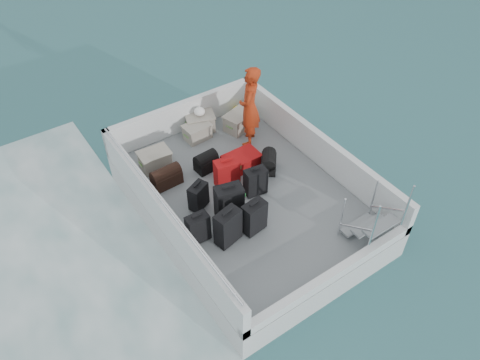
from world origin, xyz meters
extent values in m
plane|color=#15494C|center=(0.00, 0.00, 0.00)|extent=(160.00, 160.00, 0.00)
plane|color=white|center=(-4.80, 0.00, 0.00)|extent=(10.00, 10.00, 0.00)
cube|color=silver|center=(0.00, 0.00, 0.30)|extent=(3.60, 5.00, 0.60)
cube|color=slate|center=(0.00, 0.00, 0.61)|extent=(3.30, 4.70, 0.02)
cube|color=silver|center=(-1.73, 0.00, 0.97)|extent=(0.14, 5.00, 0.70)
cube|color=silver|center=(1.73, 0.00, 0.97)|extent=(0.14, 5.00, 0.70)
cube|color=silver|center=(0.00, 2.43, 0.97)|extent=(3.60, 0.14, 0.70)
cube|color=silver|center=(0.00, -2.43, 0.72)|extent=(3.60, 0.14, 0.20)
cylinder|color=silver|center=(-1.73, 0.00, 1.37)|extent=(0.04, 4.80, 0.04)
cube|color=black|center=(-0.95, -0.82, 0.97)|extent=(0.50, 0.35, 0.70)
cube|color=black|center=(-1.36, -0.51, 0.91)|extent=(0.40, 0.24, 0.59)
cube|color=black|center=(-0.95, 0.16, 0.89)|extent=(0.43, 0.35, 0.54)
cube|color=black|center=(-0.44, -0.87, 0.94)|extent=(0.45, 0.30, 0.65)
cube|color=black|center=(-0.62, -0.36, 0.98)|extent=(0.55, 0.40, 0.72)
cube|color=#9B0E0B|center=(-0.21, 0.34, 0.94)|extent=(0.50, 0.36, 0.63)
cube|color=black|center=(0.13, -0.13, 0.91)|extent=(0.44, 0.29, 0.58)
cube|color=#9B0E0B|center=(0.35, 0.66, 0.76)|extent=(0.74, 0.49, 0.29)
cube|color=gray|center=(-1.10, 1.63, 0.80)|extent=(0.61, 0.43, 0.35)
cube|color=gray|center=(0.08, 1.96, 0.78)|extent=(0.56, 0.40, 0.32)
cube|color=gray|center=(0.30, 2.20, 0.80)|extent=(0.70, 0.58, 0.36)
cube|color=gray|center=(1.02, 1.74, 0.80)|extent=(0.70, 0.57, 0.37)
ellipsoid|color=yellow|center=(1.32, 2.20, 0.73)|extent=(0.28, 0.26, 0.22)
ellipsoid|color=white|center=(0.30, 2.20, 1.07)|extent=(0.24, 0.24, 0.18)
imported|color=red|center=(0.95, 1.24, 1.51)|extent=(0.76, 0.77, 1.78)
camera|label=1|loc=(-3.71, -5.22, 6.98)|focal=35.00mm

